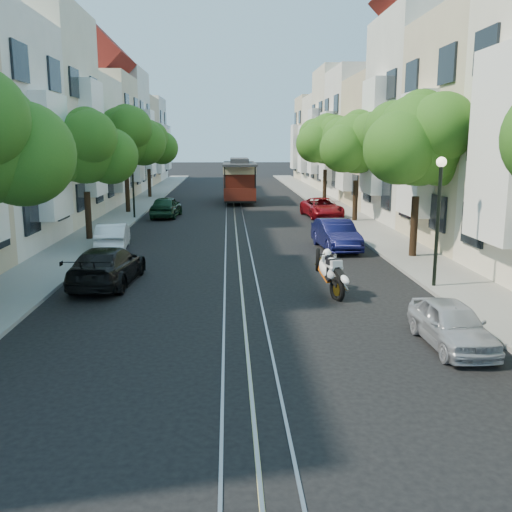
{
  "coord_description": "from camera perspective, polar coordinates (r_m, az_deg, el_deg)",
  "views": [
    {
      "loc": [
        -0.4,
        -13.82,
        4.72
      ],
      "look_at": [
        0.46,
        4.05,
        1.15
      ],
      "focal_mm": 40.0,
      "sensor_mm": 36.0,
      "label": 1
    }
  ],
  "objects": [
    {
      "name": "ground",
      "position": [
        42.08,
        -2.22,
        4.83
      ],
      "size": [
        200.0,
        200.0,
        0.0
      ],
      "primitive_type": "plane",
      "color": "black",
      "rests_on": "ground"
    },
    {
      "name": "sidewalk_east",
      "position": [
        42.77,
        7.58,
        4.92
      ],
      "size": [
        2.5,
        80.0,
        0.12
      ],
      "primitive_type": "cube",
      "color": "gray",
      "rests_on": "ground"
    },
    {
      "name": "sidewalk_west",
      "position": [
        42.63,
        -12.05,
        4.75
      ],
      "size": [
        2.5,
        80.0,
        0.12
      ],
      "primitive_type": "cube",
      "color": "gray",
      "rests_on": "ground"
    },
    {
      "name": "rail_left",
      "position": [
        42.08,
        -2.97,
        4.84
      ],
      "size": [
        0.06,
        80.0,
        0.02
      ],
      "primitive_type": "cube",
      "color": "gray",
      "rests_on": "ground"
    },
    {
      "name": "rail_slot",
      "position": [
        42.08,
        -2.22,
        4.84
      ],
      "size": [
        0.06,
        80.0,
        0.02
      ],
      "primitive_type": "cube",
      "color": "gray",
      "rests_on": "ground"
    },
    {
      "name": "rail_right",
      "position": [
        42.09,
        -1.47,
        4.85
      ],
      "size": [
        0.06,
        80.0,
        0.02
      ],
      "primitive_type": "cube",
      "color": "gray",
      "rests_on": "ground"
    },
    {
      "name": "lane_line",
      "position": [
        42.08,
        -2.22,
        4.83
      ],
      "size": [
        0.08,
        80.0,
        0.01
      ],
      "primitive_type": "cube",
      "color": "tan",
      "rests_on": "ground"
    },
    {
      "name": "townhouses_east",
      "position": [
        43.5,
        13.9,
        11.57
      ],
      "size": [
        7.75,
        72.0,
        12.0
      ],
      "color": "beige",
      "rests_on": "ground"
    },
    {
      "name": "townhouses_west",
      "position": [
        43.28,
        -18.51,
        11.18
      ],
      "size": [
        7.75,
        72.0,
        11.76
      ],
      "color": "silver",
      "rests_on": "ground"
    },
    {
      "name": "tree_e_b",
      "position": [
        24.05,
        16.1,
        10.88
      ],
      "size": [
        4.93,
        4.08,
        6.68
      ],
      "color": "black",
      "rests_on": "ground"
    },
    {
      "name": "tree_e_c",
      "position": [
        34.65,
        10.19,
        10.91
      ],
      "size": [
        4.84,
        3.99,
        6.52
      ],
      "color": "black",
      "rests_on": "ground"
    },
    {
      "name": "tree_e_d",
      "position": [
        45.44,
        7.07,
        11.38
      ],
      "size": [
        5.01,
        4.16,
        6.85
      ],
      "color": "black",
      "rests_on": "ground"
    },
    {
      "name": "tree_w_b",
      "position": [
        28.6,
        -16.67,
        10.17
      ],
      "size": [
        4.72,
        3.87,
        6.27
      ],
      "color": "black",
      "rests_on": "ground"
    },
    {
      "name": "tree_w_c",
      "position": [
        39.37,
        -12.89,
        11.51
      ],
      "size": [
        5.13,
        4.28,
        7.09
      ],
      "color": "black",
      "rests_on": "ground"
    },
    {
      "name": "tree_w_d",
      "position": [
        50.25,
        -10.68,
        10.95
      ],
      "size": [
        4.84,
        3.99,
        6.52
      ],
      "color": "black",
      "rests_on": "ground"
    },
    {
      "name": "lamp_east",
      "position": [
        19.13,
        17.82,
        5.12
      ],
      "size": [
        0.32,
        0.32,
        4.16
      ],
      "color": "black",
      "rests_on": "ground"
    },
    {
      "name": "lamp_west",
      "position": [
        36.35,
        -12.23,
        8.07
      ],
      "size": [
        0.32,
        0.32,
        4.16
      ],
      "color": "black",
      "rests_on": "ground"
    },
    {
      "name": "sportbike_rider",
      "position": [
        17.87,
        7.34,
        -1.39
      ],
      "size": [
        0.82,
        2.01,
        1.46
      ],
      "rotation": [
        0.0,
        0.0,
        0.33
      ],
      "color": "black",
      "rests_on": "ground"
    },
    {
      "name": "cable_car",
      "position": [
        46.47,
        -1.68,
        7.77
      ],
      "size": [
        2.63,
        8.28,
        3.18
      ],
      "rotation": [
        0.0,
        0.0,
        -0.01
      ],
      "color": "black",
      "rests_on": "ground"
    },
    {
      "name": "parked_car_e_near",
      "position": [
        14.19,
        18.99,
        -6.48
      ],
      "size": [
        1.35,
        3.2,
        1.08
      ],
      "primitive_type": "imported",
      "rotation": [
        0.0,
        0.0,
        0.02
      ],
      "color": "#A1A3AC",
      "rests_on": "ground"
    },
    {
      "name": "parked_car_e_mid",
      "position": [
        25.79,
        8.0,
        2.14
      ],
      "size": [
        1.73,
        4.16,
        1.34
      ],
      "primitive_type": "imported",
      "rotation": [
        0.0,
        0.0,
        0.08
      ],
      "color": "#0B0D38",
      "rests_on": "ground"
    },
    {
      "name": "parked_car_e_far",
      "position": [
        36.95,
        6.61,
        4.83
      ],
      "size": [
        2.5,
        4.63,
        1.24
      ],
      "primitive_type": "imported",
      "rotation": [
        0.0,
        0.0,
        0.1
      ],
      "color": "maroon",
      "rests_on": "ground"
    },
    {
      "name": "parked_car_w_near",
      "position": [
        19.77,
        -14.65,
        -0.97
      ],
      "size": [
        2.17,
        4.61,
        1.3
      ],
      "primitive_type": "imported",
      "rotation": [
        0.0,
        0.0,
        3.06
      ],
      "color": "black",
      "rests_on": "ground"
    },
    {
      "name": "parked_car_w_mid",
      "position": [
        26.36,
        -14.12,
        1.95
      ],
      "size": [
        1.62,
        3.75,
        1.2
      ],
      "primitive_type": "imported",
      "rotation": [
        0.0,
        0.0,
        3.24
      ],
      "color": "silver",
      "rests_on": "ground"
    },
    {
      "name": "parked_car_w_far",
      "position": [
        37.1,
        -8.98,
        4.89
      ],
      "size": [
        1.91,
        4.12,
        1.37
      ],
      "primitive_type": "imported",
      "rotation": [
        0.0,
        0.0,
        3.07
      ],
      "color": "#143420",
      "rests_on": "ground"
    }
  ]
}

